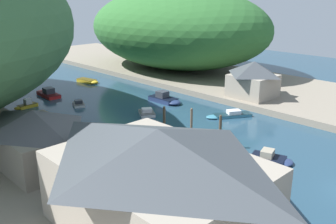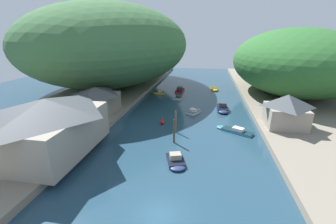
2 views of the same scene
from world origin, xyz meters
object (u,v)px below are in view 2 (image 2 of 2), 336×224
(right_bank_cottage, at_px, (286,110))
(boat_far_right_bank, at_px, (215,89))
(person_on_quay, at_px, (104,118))
(boathouse_shed, at_px, (96,100))
(channel_buoy_near, at_px, (162,122))
(boat_moored_right, at_px, (223,109))
(boat_cabin_cruiser, at_px, (234,130))
(boat_near_quay, at_px, (194,111))
(boat_open_rowboat, at_px, (179,98))
(boat_navy_launch, at_px, (159,92))
(boat_far_upstream, at_px, (180,90))
(boat_red_skiff, at_px, (176,161))
(waterfront_building, at_px, (48,125))

(right_bank_cottage, xyz_separation_m, boat_far_right_bank, (-10.62, 28.10, -3.36))
(person_on_quay, bearing_deg, boathouse_shed, 25.44)
(boathouse_shed, bearing_deg, channel_buoy_near, -5.89)
(boat_moored_right, bearing_deg, boat_far_right_bank, -88.19)
(boat_cabin_cruiser, height_order, boat_near_quay, boat_near_quay)
(boat_open_rowboat, xyz_separation_m, boat_navy_launch, (-6.17, 4.06, 0.10))
(right_bank_cottage, xyz_separation_m, boat_near_quay, (-15.14, 6.82, -3.37))
(boathouse_shed, xyz_separation_m, boat_far_right_bank, (22.99, 27.31, -3.24))
(boat_far_upstream, bearing_deg, boat_far_right_bank, 19.95)
(boat_moored_right, bearing_deg, boathouse_shed, 16.86)
(boathouse_shed, height_order, boat_red_skiff, boathouse_shed)
(right_bank_cottage, height_order, boat_near_quay, right_bank_cottage)
(boat_red_skiff, height_order, boat_far_right_bank, boat_red_skiff)
(boat_moored_right, height_order, person_on_quay, person_on_quay)
(boat_moored_right, height_order, boat_far_upstream, boat_moored_right)
(boat_open_rowboat, height_order, channel_buoy_near, channel_buoy_near)
(right_bank_cottage, relative_size, boat_far_upstream, 1.06)
(person_on_quay, bearing_deg, boat_red_skiff, -136.09)
(boat_red_skiff, bearing_deg, right_bank_cottage, -158.15)
(boat_moored_right, bearing_deg, right_bank_cottage, 134.05)
(boat_cabin_cruiser, relative_size, boat_far_upstream, 1.01)
(waterfront_building, distance_m, boat_navy_launch, 36.02)
(boat_moored_right, relative_size, boat_far_upstream, 0.91)
(boat_far_upstream, bearing_deg, boat_red_skiff, -81.00)
(boat_navy_launch, distance_m, person_on_quay, 25.54)
(waterfront_building, height_order, boat_red_skiff, waterfront_building)
(boathouse_shed, relative_size, boat_near_quay, 2.50)
(boat_near_quay, height_order, person_on_quay, person_on_quay)
(boat_red_skiff, xyz_separation_m, boat_near_quay, (1.06, 19.96, -0.05))
(boat_far_upstream, relative_size, channel_buoy_near, 5.11)
(boat_cabin_cruiser, distance_m, boat_navy_launch, 28.81)
(boathouse_shed, relative_size, boat_open_rowboat, 2.92)
(boat_cabin_cruiser, relative_size, boat_red_skiff, 1.39)
(boat_cabin_cruiser, bearing_deg, waterfront_building, 147.43)
(waterfront_building, bearing_deg, boat_far_upstream, 73.02)
(boat_cabin_cruiser, bearing_deg, channel_buoy_near, 114.82)
(right_bank_cottage, height_order, boat_open_rowboat, right_bank_cottage)
(boat_cabin_cruiser, height_order, channel_buoy_near, channel_buoy_near)
(right_bank_cottage, bearing_deg, channel_buoy_near, -178.42)
(waterfront_building, relative_size, channel_buoy_near, 12.01)
(boat_cabin_cruiser, height_order, boat_far_upstream, boat_far_upstream)
(boat_red_skiff, distance_m, boat_far_upstream, 38.47)
(waterfront_building, bearing_deg, boathouse_shed, 94.90)
(boat_moored_right, bearing_deg, boat_near_quay, 19.18)
(right_bank_cottage, xyz_separation_m, person_on_quay, (-29.75, -4.16, -1.79))
(waterfront_building, distance_m, boat_red_skiff, 16.69)
(boat_cabin_cruiser, distance_m, boat_near_quay, 11.09)
(boathouse_shed, relative_size, boat_far_right_bank, 2.11)
(boat_navy_launch, height_order, boat_near_quay, boat_navy_launch)
(boathouse_shed, relative_size, boat_cabin_cruiser, 1.63)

